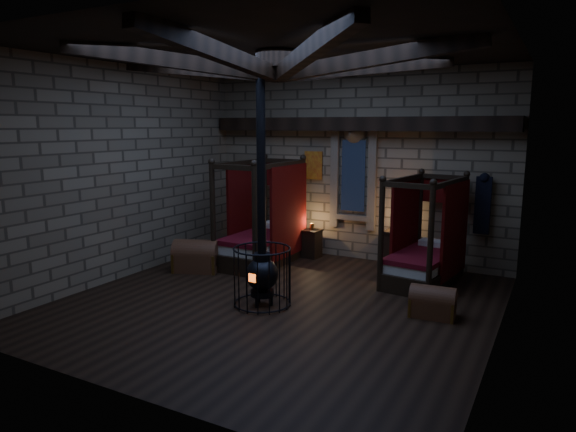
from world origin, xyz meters
The scene contains 8 objects.
room centered at (0.00, 0.09, 3.74)m, with size 7.02×7.02×4.29m.
bed_left centered at (-1.60, 2.13, 0.56)m, with size 1.17×2.18×2.26m.
bed_right centered at (1.92, 2.38, 0.50)m, with size 1.27×2.06×2.04m.
trunk_left centered at (-2.48, 0.90, 0.30)m, with size 1.07×0.88×0.68m.
trunk_right centered at (2.49, 0.61, 0.23)m, with size 0.74×0.50×0.52m.
nightstand_left centered at (-0.83, 3.06, 0.34)m, with size 0.45×0.43×0.80m.
nightstand_right centered at (1.16, 3.06, 0.42)m, with size 0.52×0.50×0.90m.
stove centered at (-0.18, -0.23, 0.61)m, with size 0.98×0.98×4.05m.
Camera 1 is at (4.17, -7.38, 3.03)m, focal length 32.00 mm.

